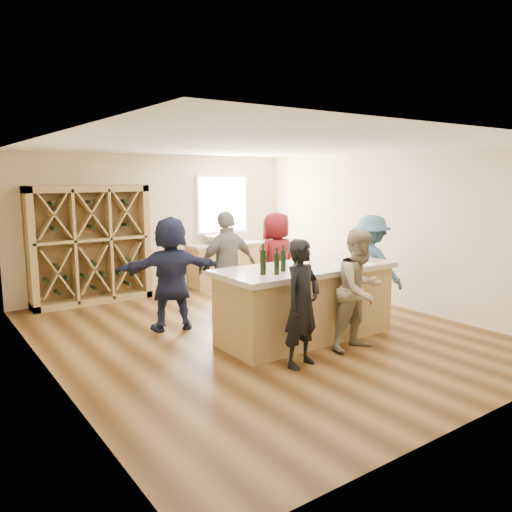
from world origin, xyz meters
TOP-DOWN VIEW (x-y plane):
  - floor at (0.00, 0.00)m, footprint 6.00×7.00m
  - ceiling at (0.00, 0.00)m, footprint 6.00×7.00m
  - wall_back at (0.00, 3.55)m, footprint 6.00×0.10m
  - wall_front at (0.00, -3.55)m, footprint 6.00×0.10m
  - wall_left at (-3.05, 0.00)m, footprint 0.10×7.00m
  - wall_right at (3.05, 0.00)m, footprint 0.10×7.00m
  - window_frame at (1.50, 3.47)m, footprint 1.30×0.06m
  - window_pane at (1.50, 3.44)m, footprint 1.18×0.01m
  - wine_rack at (-1.50, 3.27)m, footprint 2.20×0.45m
  - back_counter_base at (1.40, 3.20)m, footprint 1.60×0.58m
  - back_counter_top at (1.40, 3.20)m, footprint 1.70×0.62m
  - sink at (1.20, 3.20)m, footprint 0.54×0.54m
  - faucet at (1.20, 3.38)m, footprint 0.02×0.02m
  - tasting_counter_base at (0.42, -0.61)m, footprint 2.60×1.00m
  - tasting_counter_top at (0.42, -0.61)m, footprint 2.72×1.12m
  - wine_bottle_a at (-0.46, -0.75)m, footprint 0.10×0.10m
  - wine_bottle_b at (-0.32, -0.87)m, footprint 0.08×0.08m
  - wine_bottle_c at (-0.11, -0.74)m, footprint 0.09×0.09m
  - wine_bottle_d at (0.01, -0.87)m, footprint 0.09×0.09m
  - wine_bottle_e at (0.17, -0.75)m, footprint 0.07×0.07m
  - wine_glass_a at (0.08, -1.03)m, footprint 0.08×0.08m
  - wine_glass_b at (0.64, -1.07)m, footprint 0.08×0.08m
  - wine_glass_c at (1.08, -1.09)m, footprint 0.09×0.09m
  - wine_glass_e at (1.32, -0.87)m, footprint 0.08×0.08m
  - tasting_menu_a at (0.13, -1.03)m, footprint 0.34×0.39m
  - tasting_menu_b at (0.72, -1.02)m, footprint 0.32×0.38m
  - tasting_menu_c at (1.24, -0.98)m, footprint 0.29×0.35m
  - person_near_left at (-0.34, -1.42)m, footprint 0.67×0.55m
  - person_near_right at (0.70, -1.41)m, footprint 0.83×0.47m
  - person_server at (2.06, -0.38)m, footprint 0.72×1.19m
  - person_far_mid at (-0.05, 0.79)m, footprint 1.07×0.56m
  - person_far_right at (1.00, 0.85)m, footprint 0.95×0.71m
  - person_far_left at (-1.00, 0.92)m, footprint 1.75×1.02m

SIDE VIEW (x-z plane):
  - floor at x=0.00m, z-range -0.10..0.00m
  - back_counter_base at x=1.40m, z-range 0.00..0.86m
  - tasting_counter_base at x=0.42m, z-range 0.00..1.00m
  - person_near_left at x=-0.34m, z-range 0.00..1.61m
  - person_near_right at x=0.70m, z-range 0.00..1.68m
  - person_server at x=2.06m, z-range 0.00..1.73m
  - person_far_right at x=1.00m, z-range 0.00..1.75m
  - person_far_left at x=-1.00m, z-range 0.00..1.78m
  - back_counter_top at x=1.40m, z-range 0.86..0.92m
  - person_far_mid at x=-0.05m, z-range 0.00..1.82m
  - sink at x=1.20m, z-range 0.92..1.11m
  - tasting_counter_top at x=0.42m, z-range 1.00..1.08m
  - faucet at x=1.20m, z-range 0.92..1.22m
  - tasting_menu_a at x=0.13m, z-range 1.08..1.08m
  - tasting_menu_b at x=0.72m, z-range 1.08..1.08m
  - tasting_menu_c at x=1.24m, z-range 1.08..1.08m
  - wine_rack at x=-1.50m, z-range 0.00..2.20m
  - wine_glass_a at x=0.08m, z-range 1.08..1.24m
  - wine_glass_b at x=0.64m, z-range 1.08..1.25m
  - wine_glass_c at x=1.08m, z-range 1.08..1.26m
  - wine_glass_e at x=1.32m, z-range 1.08..1.27m
  - wine_bottle_e at x=0.17m, z-range 1.08..1.35m
  - wine_bottle_b at x=-0.32m, z-range 1.08..1.37m
  - wine_bottle_c at x=-0.11m, z-range 1.08..1.37m
  - wine_bottle_d at x=0.01m, z-range 1.08..1.37m
  - wine_bottle_a at x=-0.46m, z-range 1.08..1.41m
  - wall_back at x=0.00m, z-range 0.00..2.80m
  - wall_front at x=0.00m, z-range 0.00..2.80m
  - wall_left at x=-3.05m, z-range 0.00..2.80m
  - wall_right at x=3.05m, z-range 0.00..2.80m
  - window_frame at x=1.50m, z-range 1.10..2.40m
  - window_pane at x=1.50m, z-range 1.16..2.34m
  - ceiling at x=0.00m, z-range 2.80..2.90m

